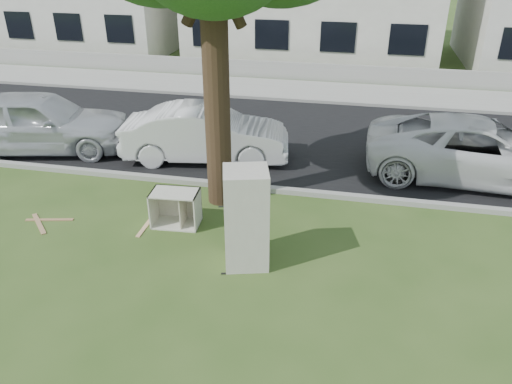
% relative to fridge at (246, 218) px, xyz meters
% --- Properties ---
extents(ground, '(120.00, 120.00, 0.00)m').
position_rel_fridge_xyz_m(ground, '(-0.71, 0.42, -0.93)').
color(ground, '#324E1B').
extents(road, '(120.00, 7.00, 0.01)m').
position_rel_fridge_xyz_m(road, '(-0.71, 6.42, -0.92)').
color(road, black).
rests_on(road, ground).
extents(kerb_near, '(120.00, 0.18, 0.12)m').
position_rel_fridge_xyz_m(kerb_near, '(-0.71, 2.87, -0.93)').
color(kerb_near, gray).
rests_on(kerb_near, ground).
extents(kerb_far, '(120.00, 0.18, 0.12)m').
position_rel_fridge_xyz_m(kerb_far, '(-0.71, 9.97, -0.93)').
color(kerb_far, gray).
rests_on(kerb_far, ground).
extents(sidewalk, '(120.00, 2.80, 0.01)m').
position_rel_fridge_xyz_m(sidewalk, '(-0.71, 11.42, -0.92)').
color(sidewalk, gray).
rests_on(sidewalk, ground).
extents(low_wall, '(120.00, 0.15, 0.70)m').
position_rel_fridge_xyz_m(low_wall, '(-0.71, 13.02, -0.58)').
color(low_wall, gray).
rests_on(low_wall, ground).
extents(fridge, '(0.92, 0.89, 1.85)m').
position_rel_fridge_xyz_m(fridge, '(0.00, 0.00, 0.00)').
color(fridge, silver).
rests_on(fridge, ground).
extents(cabinet, '(0.99, 0.66, 0.74)m').
position_rel_fridge_xyz_m(cabinet, '(-1.72, 1.02, -0.55)').
color(cabinet, beige).
rests_on(cabinet, ground).
extents(plank_a, '(0.99, 0.30, 0.02)m').
position_rel_fridge_xyz_m(plank_a, '(-4.39, 0.61, -0.92)').
color(plank_a, '#9C744B').
rests_on(plank_a, ground).
extents(plank_b, '(0.73, 0.74, 0.02)m').
position_rel_fridge_xyz_m(plank_b, '(-4.51, 0.42, -0.91)').
color(plank_b, '#A17A54').
rests_on(plank_b, ground).
extents(plank_c, '(0.10, 0.76, 0.02)m').
position_rel_fridge_xyz_m(plank_c, '(-2.31, 0.75, -0.92)').
color(plank_c, tan).
rests_on(plank_c, ground).
extents(car_center, '(4.50, 2.17, 1.42)m').
position_rel_fridge_xyz_m(car_center, '(-2.10, 4.39, -0.22)').
color(car_center, silver).
rests_on(car_center, ground).
extents(car_right, '(5.41, 2.74, 1.47)m').
position_rel_fridge_xyz_m(car_right, '(4.66, 4.64, -0.19)').
color(car_right, silver).
rests_on(car_right, ground).
extents(car_left, '(5.16, 2.94, 1.65)m').
position_rel_fridge_xyz_m(car_left, '(-6.72, 4.06, -0.10)').
color(car_left, '#BABDC2').
rests_on(car_left, ground).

